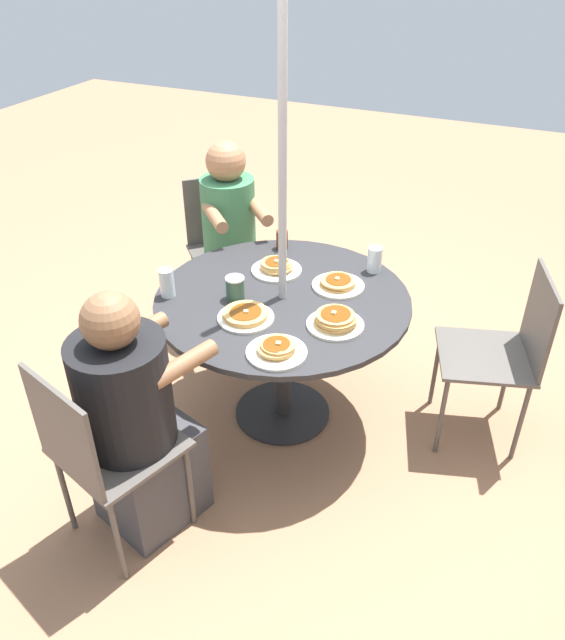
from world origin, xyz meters
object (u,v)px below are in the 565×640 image
(diner_north, at_px, (136,426))
(coffee_cup, at_px, (235,288))
(patio_chair_east, at_px, (505,347))
(syrup_bottle, at_px, (282,239))
(drinking_glass_a, at_px, (375,259))
(patio_chair_north, at_px, (99,448))
(pancake_plate_e, at_px, (338,284))
(pancake_plate_c, at_px, (276,267))
(patio_chair_south, at_px, (224,241))
(pancake_plate_d, at_px, (277,350))
(drinking_glass_b, at_px, (167,283))
(patio_table, at_px, (282,315))
(pancake_plate_b, at_px, (335,321))
(pancake_plate_a, at_px, (246,316))
(diner_south, at_px, (231,248))

(diner_north, bearing_deg, coffee_cup, 101.95)
(patio_chair_east, xyz_separation_m, syrup_bottle, (-0.15, -1.24, 0.26))
(drinking_glass_a, bearing_deg, patio_chair_east, 81.21)
(patio_chair_north, height_order, diner_north, diner_north)
(patio_chair_east, bearing_deg, pancake_plate_e, 81.40)
(coffee_cup, bearing_deg, diner_north, -5.69)
(pancake_plate_c, bearing_deg, syrup_bottle, -162.17)
(patio_chair_south, height_order, pancake_plate_e, patio_chair_south)
(pancake_plate_e, relative_size, coffee_cup, 2.27)
(pancake_plate_d, bearing_deg, drinking_glass_a, 169.41)
(patio_chair_north, bearing_deg, drinking_glass_b, 120.10)
(patio_table, xyz_separation_m, diner_north, (0.85, -0.27, -0.11))
(patio_chair_east, relative_size, drinking_glass_a, 6.96)
(patio_chair_south, bearing_deg, pancake_plate_b, 95.45)
(patio_chair_south, distance_m, pancake_plate_d, 1.52)
(patio_table, xyz_separation_m, pancake_plate_a, (0.25, -0.07, 0.12))
(patio_chair_south, xyz_separation_m, pancake_plate_d, (1.19, 0.91, 0.22))
(patio_table, bearing_deg, pancake_plate_b, 66.94)
(pancake_plate_a, distance_m, drinking_glass_b, 0.44)
(diner_south, height_order, pancake_plate_a, diner_south)
(pancake_plate_a, bearing_deg, coffee_cup, -138.32)
(patio_chair_south, height_order, pancake_plate_b, patio_chair_south)
(patio_table, xyz_separation_m, drinking_glass_b, (0.21, -0.50, 0.17))
(patio_chair_north, height_order, patio_chair_east, same)
(patio_chair_east, distance_m, pancake_plate_b, 0.87)
(diner_north, distance_m, drinking_glass_b, 0.74)
(diner_south, bearing_deg, patio_table, 90.00)
(coffee_cup, xyz_separation_m, drinking_glass_b, (0.11, -0.31, 0.01))
(patio_chair_south, bearing_deg, drinking_glass_a, 117.79)
(patio_chair_north, bearing_deg, pancake_plate_b, 71.77)
(pancake_plate_d, height_order, pancake_plate_e, pancake_plate_d)
(patio_chair_north, distance_m, coffee_cup, 0.96)
(pancake_plate_d, xyz_separation_m, syrup_bottle, (-0.89, -0.38, 0.04))
(patio_table, distance_m, diner_south, 0.90)
(pancake_plate_e, bearing_deg, diner_south, -118.28)
(pancake_plate_c, bearing_deg, drinking_glass_b, -41.02)
(patio_chair_east, height_order, pancake_plate_c, patio_chair_east)
(pancake_plate_b, relative_size, drinking_glass_a, 1.95)
(diner_south, bearing_deg, diner_north, 59.12)
(patio_chair_south, bearing_deg, pancake_plate_e, 104.80)
(pancake_plate_a, xyz_separation_m, drinking_glass_b, (-0.03, -0.43, 0.05))
(pancake_plate_a, relative_size, coffee_cup, 2.27)
(patio_chair_east, bearing_deg, syrup_bottle, 66.00)
(patio_chair_east, bearing_deg, pancake_plate_c, 77.91)
(patio_chair_east, xyz_separation_m, pancake_plate_a, (0.56, -1.10, 0.22))
(diner_north, height_order, pancake_plate_c, diner_north)
(drinking_glass_b, bearing_deg, pancake_plate_b, 95.56)
(patio_chair_east, height_order, drinking_glass_b, patio_chair_east)
(patio_chair_east, height_order, patio_chair_south, same)
(drinking_glass_b, bearing_deg, pancake_plate_c, 138.98)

